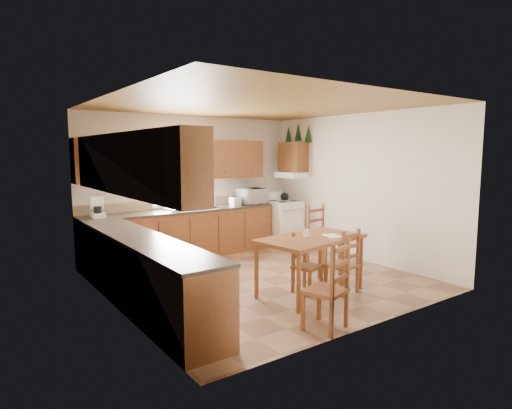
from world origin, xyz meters
TOP-DOWN VIEW (x-y plane):
  - floor at (0.00, 0.00)m, footprint 4.50×4.50m
  - ceiling at (0.00, 0.00)m, footprint 4.50×4.50m
  - wall_left at (-2.25, 0.00)m, footprint 4.50×4.50m
  - wall_right at (2.25, 0.00)m, footprint 4.50×4.50m
  - wall_back at (0.00, 2.25)m, footprint 4.50×4.50m
  - wall_front at (0.00, -2.25)m, footprint 4.50×4.50m
  - lower_cab_back at (-0.38, 1.95)m, footprint 3.75×0.60m
  - lower_cab_left at (-1.95, -0.15)m, footprint 0.60×3.60m
  - counter_back at (-0.38, 1.95)m, footprint 3.75×0.63m
  - counter_left at (-1.95, -0.15)m, footprint 0.63×3.60m
  - backsplash at (-0.38, 2.24)m, footprint 3.75×0.01m
  - upper_cab_back_left at (-1.55, 2.08)m, footprint 1.41×0.33m
  - upper_cab_back_right at (0.86, 2.08)m, footprint 1.25×0.33m
  - upper_cab_left at (-2.08, -0.15)m, footprint 0.33×3.60m
  - upper_cab_stove at (2.08, 1.65)m, footprint 0.33×0.62m
  - range_hood at (2.03, 1.65)m, footprint 0.44×0.62m
  - window_frame at (-0.30, 2.22)m, footprint 1.13×0.02m
  - window_pane at (-0.30, 2.21)m, footprint 1.05×0.01m
  - window_valance at (-0.30, 2.19)m, footprint 1.19×0.01m
  - sink_basin at (-0.30, 1.95)m, footprint 0.75×0.45m
  - pine_decal_a at (2.21, 1.33)m, footprint 0.22×0.22m
  - pine_decal_b at (2.21, 1.65)m, footprint 0.22×0.22m
  - pine_decal_c at (2.21, 1.97)m, footprint 0.22×0.22m
  - stove at (1.88, 1.71)m, footprint 0.67×0.69m
  - coffeemaker at (-1.93, 1.91)m, footprint 0.31×0.33m
  - paper_towel at (0.26, 1.92)m, footprint 0.15×0.15m
  - toaster at (0.78, 1.90)m, footprint 0.25×0.19m
  - microwave at (1.22, 1.95)m, footprint 0.59×0.46m
  - dining_table at (0.18, -0.98)m, footprint 1.64×1.09m
  - chair_near_left at (-0.52, -1.99)m, footprint 0.54×0.52m
  - chair_near_right at (0.58, -1.21)m, footprint 0.41×0.39m
  - chair_far_left at (0.19, -0.91)m, footprint 0.44×0.42m
  - chair_far_right at (1.23, -0.19)m, footprint 0.51×0.50m
  - table_paper at (0.48, -1.10)m, footprint 0.27×0.32m
  - table_card at (0.13, -0.95)m, footprint 0.08×0.03m

SIDE VIEW (x-z plane):
  - floor at x=0.00m, z-range 0.00..0.00m
  - dining_table at x=0.18m, z-range 0.00..0.82m
  - chair_far_left at x=0.19m, z-range 0.00..0.86m
  - lower_cab_back at x=-0.38m, z-range 0.00..0.88m
  - lower_cab_left at x=-1.95m, z-range 0.00..0.88m
  - chair_near_right at x=0.58m, z-range 0.00..0.92m
  - stove at x=1.88m, z-range 0.00..0.95m
  - chair_near_left at x=-0.52m, z-range 0.00..1.03m
  - chair_far_right at x=1.23m, z-range 0.00..1.09m
  - table_paper at x=0.48m, z-range 0.82..0.82m
  - table_card at x=0.13m, z-range 0.82..0.93m
  - counter_back at x=-0.38m, z-range 0.88..0.92m
  - counter_left at x=-1.95m, z-range 0.88..0.92m
  - sink_basin at x=-0.30m, z-range 0.92..0.96m
  - toaster at x=0.78m, z-range 0.92..1.10m
  - backsplash at x=-0.38m, z-range 0.92..1.10m
  - paper_towel at x=0.26m, z-range 0.92..1.22m
  - microwave at x=1.22m, z-range 0.92..1.25m
  - coffeemaker at x=-1.93m, z-range 0.92..1.30m
  - wall_left at x=-2.25m, z-range 1.35..1.35m
  - wall_right at x=2.25m, z-range 1.35..1.35m
  - wall_back at x=0.00m, z-range 1.35..1.35m
  - wall_front at x=0.00m, z-range 1.35..1.35m
  - range_hood at x=2.03m, z-range 1.46..1.58m
  - window_frame at x=-0.30m, z-range 0.96..2.14m
  - window_pane at x=-0.30m, z-range 1.00..2.10m
  - upper_cab_back_left at x=-1.55m, z-range 1.48..2.23m
  - upper_cab_back_right at x=0.86m, z-range 1.48..2.23m
  - upper_cab_left at x=-2.08m, z-range 1.48..2.23m
  - upper_cab_stove at x=2.08m, z-range 1.59..2.21m
  - window_valance at x=-0.30m, z-range 1.93..2.17m
  - pine_decal_a at x=2.21m, z-range 2.20..2.56m
  - pine_decal_c at x=2.21m, z-range 2.20..2.56m
  - pine_decal_b at x=2.21m, z-range 2.24..2.60m
  - ceiling at x=0.00m, z-range 2.70..2.70m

